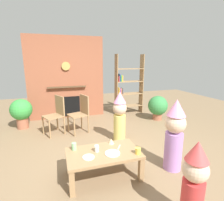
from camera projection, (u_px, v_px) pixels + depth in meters
name	position (u px, v px, depth m)	size (l,w,h in m)	color
ground_plane	(111.00, 156.00, 3.22)	(12.00, 12.00, 0.00)	#846B4C
brick_fireplace_feature	(66.00, 78.00, 5.20)	(2.20, 0.28, 2.40)	#935138
bookshelf	(127.00, 87.00, 5.63)	(0.90, 0.28, 1.90)	#9E7A51
coffee_table	(104.00, 156.00, 2.57)	(1.06, 0.61, 0.40)	#9E7A51
paper_cup_near_left	(74.00, 146.00, 2.61)	(0.07, 0.07, 0.11)	#8CD18C
paper_cup_near_right	(138.00, 151.00, 2.50)	(0.08, 0.08, 0.09)	#F2CC4C
paper_cup_center	(97.00, 148.00, 2.56)	(0.07, 0.07, 0.10)	silver
paper_plate_front	(113.00, 153.00, 2.51)	(0.22, 0.22, 0.01)	white
paper_plate_rear	(88.00, 157.00, 2.41)	(0.16, 0.16, 0.01)	white
birthday_cake_slice	(111.00, 141.00, 2.81)	(0.10, 0.10, 0.08)	#EAC68C
table_fork	(119.00, 147.00, 2.70)	(0.15, 0.02, 0.01)	silver
child_with_cone_hat	(194.00, 181.00, 1.79)	(0.26, 0.26, 0.94)	#D13838
child_in_pink	(175.00, 133.00, 2.71)	(0.32, 0.32, 1.14)	#B27FCC
child_by_the_chairs	(120.00, 115.00, 3.73)	(0.30, 0.30, 1.07)	#E0CC66
dining_chair_left	(57.00, 113.00, 4.11)	(0.53, 0.53, 0.90)	#9E7A51
dining_chair_middle	(81.00, 111.00, 4.21)	(0.51, 0.51, 0.90)	#9E7A51
potted_plant_tall	(158.00, 106.00, 5.11)	(0.56, 0.56, 0.71)	#9E5B42
potted_plant_short	(21.00, 111.00, 4.44)	(0.53, 0.53, 0.76)	#9E5B42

